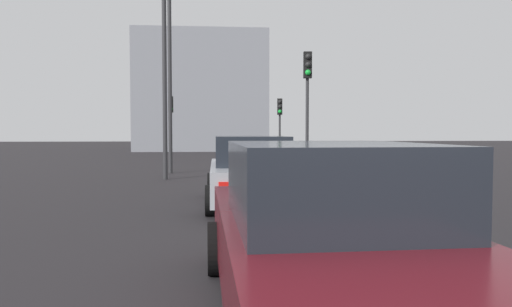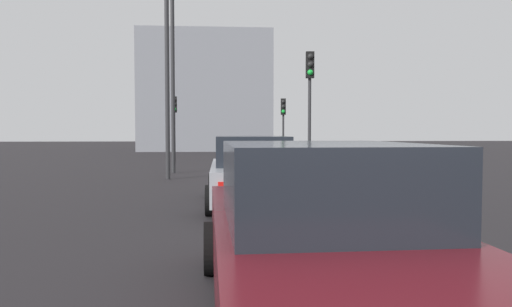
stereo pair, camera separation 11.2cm
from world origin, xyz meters
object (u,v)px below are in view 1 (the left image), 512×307
Objects in this scene: car_maroon_second at (323,237)px; traffic_light_near_left at (171,115)px; traffic_light_far_left at (308,89)px; street_lamp_kerbside at (164,52)px; street_lamp_far at (170,55)px; car_silver_lead at (251,172)px; traffic_light_near_right at (280,116)px.

traffic_light_near_left reaches higher than car_maroon_second.
traffic_light_far_left is 5.27m from street_lamp_kerbside.
traffic_light_near_left is at bearing -147.79° from traffic_light_far_left.
street_lamp_kerbside is 2.59m from street_lamp_far.
car_silver_lead is at bearing -162.91° from street_lamp_far.
street_lamp_kerbside reaches higher than traffic_light_far_left.
traffic_light_near_right is 9.92m from traffic_light_far_left.
street_lamp_far reaches higher than traffic_light_far_left.
traffic_light_near_left is 0.47× the size of street_lamp_kerbside.
traffic_light_far_left is 0.57× the size of street_lamp_kerbside.
traffic_light_near_left is at bearing 11.81° from car_silver_lead.
traffic_light_near_right is at bearing -40.66° from street_lamp_far.
street_lamp_far reaches higher than traffic_light_near_left.
car_silver_lead is 6.88m from car_maroon_second.
car_maroon_second is at bearing -167.93° from street_lamp_kerbside.
street_lamp_kerbside is at bearing -24.24° from traffic_light_near_right.
traffic_light_near_right is 10.57m from street_lamp_kerbside.
car_maroon_second is 12.49m from traffic_light_far_left.
car_maroon_second reaches higher than car_silver_lead.
street_lamp_kerbside is (1.00, 4.99, 1.36)m from traffic_light_far_left.
street_lamp_kerbside is at bearing -3.77° from traffic_light_near_left.
traffic_light_near_left is (22.70, 3.50, 1.89)m from car_maroon_second.
traffic_light_near_right is 0.79× the size of traffic_light_far_left.
car_maroon_second is 23.05m from traffic_light_near_left.
street_lamp_far is (15.64, 2.85, 4.08)m from car_maroon_second.
car_maroon_second is 0.58× the size of street_lamp_far.
traffic_light_near_left is 0.44× the size of street_lamp_far.
traffic_light_far_left is (-10.64, -5.70, 0.54)m from traffic_light_near_left.
car_maroon_second is 1.36× the size of traffic_light_near_right.
traffic_light_far_left is at bearing -11.92° from car_maroon_second.
street_lamp_far reaches higher than street_lamp_kerbside.
traffic_light_near_left is 0.83× the size of traffic_light_far_left.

